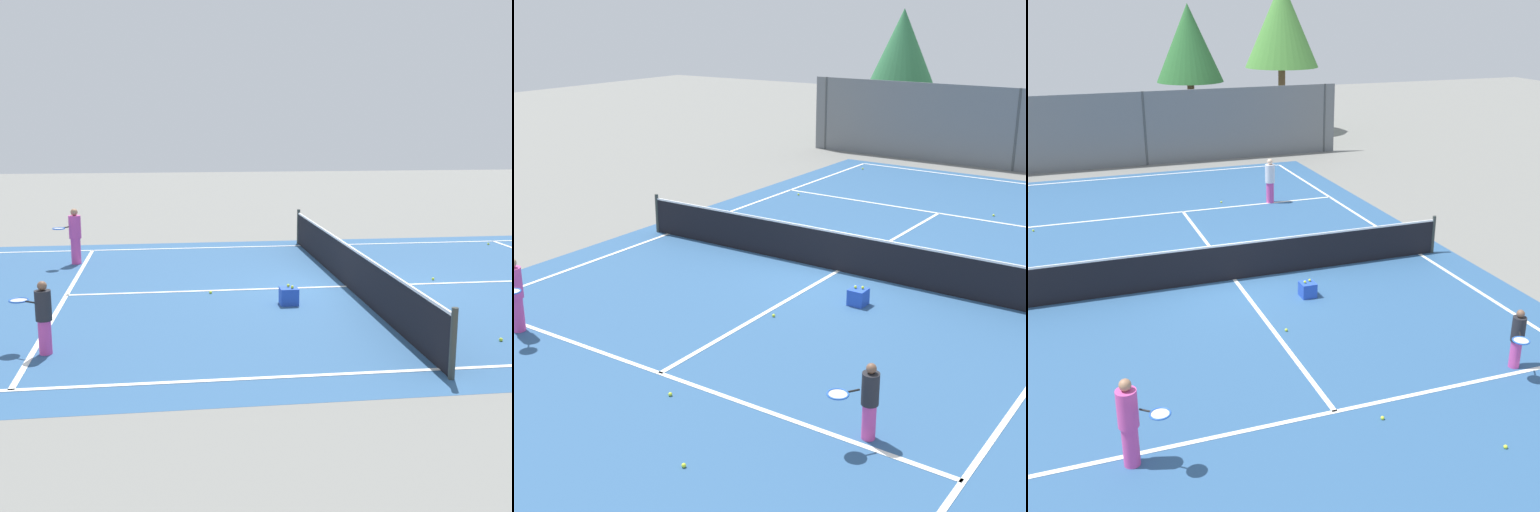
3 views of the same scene
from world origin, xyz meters
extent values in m
plane|color=slate|center=(0.00, 0.00, 0.00)|extent=(80.00, 80.00, 0.00)
cube|color=#2D5684|center=(0.00, 0.00, 0.00)|extent=(13.00, 25.00, 0.00)
cube|color=white|center=(-5.50, 0.00, 0.01)|extent=(0.10, 24.00, 0.01)
cube|color=white|center=(5.50, 0.00, 0.01)|extent=(0.10, 24.00, 0.01)
cube|color=white|center=(0.00, -6.40, 0.01)|extent=(11.00, 0.10, 0.01)
cube|color=white|center=(0.00, 0.00, 0.01)|extent=(0.10, 12.80, 0.01)
cylinder|color=#333833|center=(-5.90, 0.00, 0.55)|extent=(0.10, 0.10, 1.10)
cylinder|color=#333833|center=(5.90, 0.00, 0.55)|extent=(0.10, 0.10, 1.10)
cube|color=black|center=(0.00, 0.00, 0.47)|extent=(11.80, 0.03, 0.95)
cube|color=white|center=(0.00, 0.00, 0.97)|extent=(11.80, 0.04, 0.05)
cylinder|color=#D14799|center=(3.95, -6.17, 0.29)|extent=(0.21, 0.21, 0.58)
cylinder|color=#232328|center=(3.95, -6.17, 0.83)|extent=(0.26, 0.26, 0.50)
sphere|color=brown|center=(3.95, -6.17, 1.16)|extent=(0.16, 0.16, 0.16)
cylinder|color=black|center=(3.79, -6.41, 0.85)|extent=(0.14, 0.18, 0.03)
torus|color=blue|center=(3.66, -6.61, 0.85)|extent=(0.46, 0.46, 0.03)
cylinder|color=silver|center=(3.66, -6.61, 0.85)|extent=(0.38, 0.38, 0.00)
cylinder|color=#D14799|center=(-3.54, -6.62, 0.35)|extent=(0.26, 0.26, 0.71)
cylinder|color=#D14799|center=(-3.54, -6.62, 1.02)|extent=(0.32, 0.32, 0.62)
sphere|color=#A37556|center=(-3.54, -6.62, 1.42)|extent=(0.19, 0.19, 0.19)
cylinder|color=black|center=(-3.30, -6.82, 1.05)|extent=(0.17, 0.15, 0.03)
torus|color=blue|center=(-3.11, -6.98, 1.05)|extent=(0.46, 0.46, 0.03)
cylinder|color=silver|center=(-3.11, -6.98, 1.05)|extent=(0.39, 0.39, 0.00)
cube|color=blue|center=(1.39, -1.63, 0.18)|extent=(0.36, 0.38, 0.36)
sphere|color=#CCE533|center=(1.32, -1.63, 0.39)|extent=(0.07, 0.07, 0.07)
sphere|color=#CCE533|center=(1.47, -1.58, 0.39)|extent=(0.07, 0.07, 0.07)
sphere|color=#CCE533|center=(-3.03, 0.12, 0.03)|extent=(0.07, 0.07, 0.07)
sphere|color=#CCE533|center=(-4.87, 5.92, 0.03)|extent=(0.07, 0.07, 0.07)
sphere|color=#CCE533|center=(4.32, 1.60, 0.03)|extent=(0.07, 0.07, 0.07)
sphere|color=#CCE533|center=(0.67, -6.89, 0.03)|extent=(0.07, 0.07, 0.07)
sphere|color=#CCE533|center=(0.26, -3.21, 0.03)|extent=(0.07, 0.07, 0.07)
sphere|color=#CCE533|center=(-0.37, 2.26, 0.03)|extent=(0.07, 0.07, 0.07)
camera|label=1|loc=(14.88, -4.12, 3.70)|focal=47.11mm
camera|label=2|loc=(8.07, -14.82, 6.07)|focal=51.41mm
camera|label=3|loc=(-4.25, -15.48, 6.71)|focal=46.87mm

